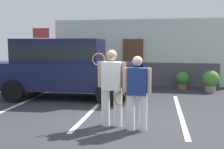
{
  "coord_description": "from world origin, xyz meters",
  "views": [
    {
      "loc": [
        0.83,
        -5.69,
        1.89
      ],
      "look_at": [
        -0.43,
        1.2,
        1.05
      ],
      "focal_mm": 41.28,
      "sensor_mm": 36.0,
      "label": 1
    }
  ],
  "objects_px": {
    "tennis_player_man": "(112,87)",
    "potted_plant_by_porch": "(182,79)",
    "tennis_player_woman": "(137,92)",
    "parked_suv": "(65,65)",
    "potted_plant_secondary": "(211,80)",
    "flag_pole": "(38,44)"
  },
  "relations": [
    {
      "from": "tennis_player_man",
      "to": "potted_plant_by_porch",
      "type": "relative_size",
      "value": 2.41
    },
    {
      "from": "tennis_player_woman",
      "to": "potted_plant_by_porch",
      "type": "bearing_deg",
      "value": -104.43
    },
    {
      "from": "parked_suv",
      "to": "potted_plant_secondary",
      "type": "xyz_separation_m",
      "value": [
        5.27,
        2.01,
        -0.67
      ]
    },
    {
      "from": "parked_suv",
      "to": "tennis_player_man",
      "type": "bearing_deg",
      "value": -54.96
    },
    {
      "from": "parked_suv",
      "to": "flag_pole",
      "type": "distance_m",
      "value": 3.62
    },
    {
      "from": "potted_plant_secondary",
      "to": "flag_pole",
      "type": "relative_size",
      "value": 0.32
    },
    {
      "from": "parked_suv",
      "to": "potted_plant_by_porch",
      "type": "relative_size",
      "value": 6.43
    },
    {
      "from": "tennis_player_woman",
      "to": "flag_pole",
      "type": "distance_m",
      "value": 7.74
    },
    {
      "from": "tennis_player_man",
      "to": "tennis_player_woman",
      "type": "height_order",
      "value": "tennis_player_man"
    },
    {
      "from": "tennis_player_man",
      "to": "potted_plant_secondary",
      "type": "height_order",
      "value": "tennis_player_man"
    },
    {
      "from": "tennis_player_man",
      "to": "potted_plant_by_porch",
      "type": "xyz_separation_m",
      "value": [
        2.03,
        5.34,
        -0.51
      ]
    },
    {
      "from": "potted_plant_by_porch",
      "to": "potted_plant_secondary",
      "type": "bearing_deg",
      "value": -24.63
    },
    {
      "from": "potted_plant_by_porch",
      "to": "flag_pole",
      "type": "bearing_deg",
      "value": 178.29
    },
    {
      "from": "tennis_player_man",
      "to": "potted_plant_secondary",
      "type": "bearing_deg",
      "value": -121.76
    },
    {
      "from": "flag_pole",
      "to": "tennis_player_man",
      "type": "bearing_deg",
      "value": -50.71
    },
    {
      "from": "tennis_player_woman",
      "to": "potted_plant_by_porch",
      "type": "relative_size",
      "value": 2.24
    },
    {
      "from": "tennis_player_woman",
      "to": "potted_plant_by_porch",
      "type": "distance_m",
      "value": 5.72
    },
    {
      "from": "potted_plant_secondary",
      "to": "flag_pole",
      "type": "height_order",
      "value": "flag_pole"
    },
    {
      "from": "parked_suv",
      "to": "potted_plant_by_porch",
      "type": "bearing_deg",
      "value": 27.86
    },
    {
      "from": "potted_plant_by_porch",
      "to": "potted_plant_secondary",
      "type": "distance_m",
      "value": 1.15
    },
    {
      "from": "parked_suv",
      "to": "tennis_player_woman",
      "type": "xyz_separation_m",
      "value": [
        2.79,
        -3.03,
        -0.3
      ]
    },
    {
      "from": "parked_suv",
      "to": "flag_pole",
      "type": "height_order",
      "value": "flag_pole"
    }
  ]
}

